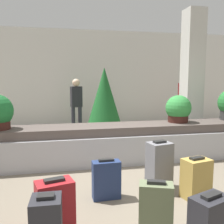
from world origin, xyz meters
TOP-DOWN VIEW (x-y plane):
  - ground_plane at (0.00, 0.00)m, footprint 18.00×18.00m
  - back_wall at (0.00, 5.32)m, footprint 18.00×0.06m
  - carousel at (0.00, 1.44)m, footprint 7.26×0.85m
  - pillar at (2.16, 2.39)m, footprint 0.43×0.43m
  - suitcase_0 at (0.77, -0.30)m, footprint 0.39×0.31m
  - suitcase_1 at (-1.03, -0.76)m, footprint 0.41×0.31m
  - suitcase_3 at (-0.39, -0.08)m, footprint 0.37×0.18m
  - suitcase_5 at (-0.09, -1.06)m, footprint 0.36×0.27m
  - suitcase_6 at (0.40, 0.06)m, footprint 0.37×0.32m
  - potted_plant_1 at (1.39, 1.50)m, footprint 0.52×0.52m
  - traveler_0 at (-0.50, 4.24)m, footprint 0.35×0.25m
  - traveler_1 at (2.80, 3.98)m, footprint 0.33×0.37m
  - decorated_tree at (0.21, 3.51)m, footprint 1.02×1.02m

SIDE VIEW (x-z plane):
  - ground_plane at x=0.00m, z-range 0.00..0.00m
  - suitcase_3 at x=-0.39m, z-range -0.01..0.52m
  - suitcase_0 at x=0.77m, z-range -0.01..0.55m
  - suitcase_1 at x=-1.03m, z-range -0.01..0.59m
  - suitcase_5 at x=-0.09m, z-range -0.01..0.61m
  - carousel at x=0.00m, z-range -0.01..0.68m
  - suitcase_6 at x=0.40m, z-range -0.01..0.70m
  - traveler_0 at x=-0.50m, z-range 0.14..1.73m
  - potted_plant_1 at x=1.39m, z-range 0.68..1.23m
  - traveler_1 at x=2.80m, z-range 0.17..1.86m
  - decorated_tree at x=0.21m, z-range 0.09..1.98m
  - back_wall at x=0.00m, z-range 0.00..3.20m
  - pillar at x=2.16m, z-range 0.00..3.20m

